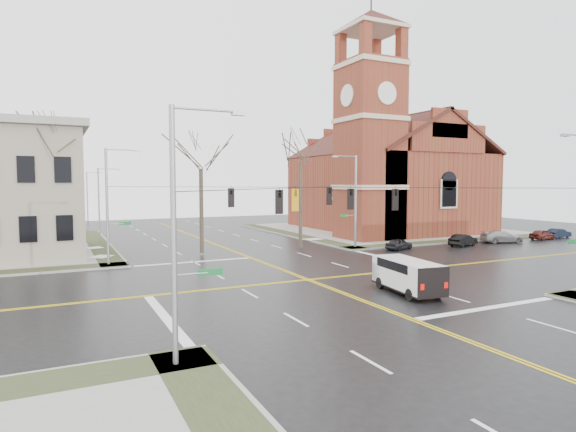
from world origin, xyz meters
name	(u,v)px	position (x,y,z in m)	size (l,w,h in m)	color
ground	(308,280)	(0.00, 0.00, 0.00)	(120.00, 120.00, 0.00)	black
sidewalks	(308,279)	(0.00, 0.00, 0.08)	(80.00, 80.00, 0.17)	gray
road_markings	(308,280)	(0.00, 0.00, 0.01)	(100.00, 100.00, 0.01)	gold
church	(383,168)	(24.76, 24.78, 8.43)	(24.28, 27.48, 27.50)	maroon
signal_pole_ne	(354,198)	(11.32, 11.50, 4.95)	(2.75, 0.22, 9.00)	gray
signal_pole_nw	(109,203)	(-11.32, 11.50, 4.95)	(2.75, 0.22, 9.00)	gray
signal_pole_sw	(179,228)	(-11.32, -11.50, 4.95)	(2.75, 0.22, 9.00)	gray
span_wires	(308,187)	(0.00, 0.00, 6.20)	(23.02, 23.02, 0.03)	black
traffic_signals	(313,199)	(0.00, -0.67, 5.45)	(8.21, 8.26, 1.30)	black
streetlight_north_a	(100,201)	(-10.65, 28.00, 4.47)	(2.30, 0.20, 8.00)	gray
streetlight_north_b	(88,196)	(-10.65, 48.00, 4.47)	(2.30, 0.20, 8.00)	gray
cargo_van	(406,273)	(3.44, -5.79, 1.16)	(2.65, 5.36, 1.95)	white
parked_car_a	(399,244)	(14.80, 8.87, 0.55)	(1.31, 3.25, 1.11)	black
parked_car_b	(463,240)	(22.42, 8.10, 0.61)	(1.30, 3.72, 1.23)	black
parked_car_c	(502,237)	(28.36, 8.37, 0.66)	(1.86, 4.57, 1.33)	#A0A1A3
parked_car_d	(542,234)	(34.92, 8.33, 0.59)	(1.40, 3.48, 1.19)	#521D17
parked_car_e	(558,233)	(38.01, 8.52, 0.57)	(1.20, 3.43, 1.13)	black
tree_nw_far	(58,148)	(-14.81, 13.44, 9.21)	(4.00, 4.00, 12.75)	#382F24
tree_nw_near	(201,163)	(-3.26, 14.25, 8.26)	(4.00, 4.00, 11.41)	#382F24
tree_ne	(301,157)	(6.51, 13.67, 9.00)	(4.00, 4.00, 12.45)	#382F24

